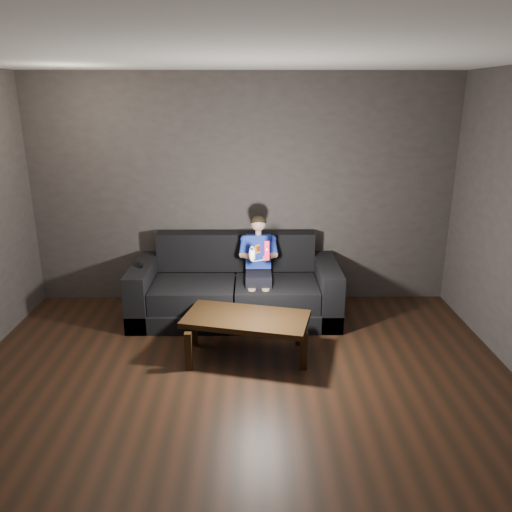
{
  "coord_description": "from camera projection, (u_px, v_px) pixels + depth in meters",
  "views": [
    {
      "loc": [
        0.11,
        -3.35,
        2.42
      ],
      "look_at": [
        0.15,
        1.55,
        0.85
      ],
      "focal_mm": 35.0,
      "sensor_mm": 36.0,
      "label": 1
    }
  ],
  "objects": [
    {
      "name": "floor",
      "position": [
        239.0,
        419.0,
        3.93
      ],
      "size": [
        5.0,
        5.0,
        0.0
      ],
      "primitive_type": "plane",
      "color": "black",
      "rests_on": "ground"
    },
    {
      "name": "back_wall",
      "position": [
        243.0,
        191.0,
        5.9
      ],
      "size": [
        5.0,
        0.04,
        2.7
      ],
      "primitive_type": "cube",
      "color": "#393231",
      "rests_on": "ground"
    },
    {
      "name": "ceiling",
      "position": [
        234.0,
        49.0,
        3.1
      ],
      "size": [
        5.0,
        5.0,
        0.02
      ],
      "primitive_type": "cube",
      "color": "silver",
      "rests_on": "back_wall"
    },
    {
      "name": "sofa",
      "position": [
        235.0,
        291.0,
        5.71
      ],
      "size": [
        2.32,
        1.0,
        0.9
      ],
      "color": "black",
      "rests_on": "floor"
    },
    {
      "name": "child",
      "position": [
        258.0,
        258.0,
        5.51
      ],
      "size": [
        0.42,
        0.52,
        1.04
      ],
      "color": "black",
      "rests_on": "sofa"
    },
    {
      "name": "wii_remote_red",
      "position": [
        267.0,
        251.0,
        5.07
      ],
      "size": [
        0.05,
        0.07,
        0.2
      ],
      "color": "red",
      "rests_on": "child"
    },
    {
      "name": "nunchuk_white",
      "position": [
        252.0,
        254.0,
        5.08
      ],
      "size": [
        0.07,
        0.1,
        0.17
      ],
      "color": "silver",
      "rests_on": "child"
    },
    {
      "name": "wii_remote_black",
      "position": [
        140.0,
        265.0,
        5.51
      ],
      "size": [
        0.08,
        0.16,
        0.03
      ],
      "color": "black",
      "rests_on": "sofa"
    },
    {
      "name": "coffee_table",
      "position": [
        246.0,
        322.0,
        4.76
      ],
      "size": [
        1.27,
        0.84,
        0.42
      ],
      "color": "black",
      "rests_on": "floor"
    }
  ]
}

